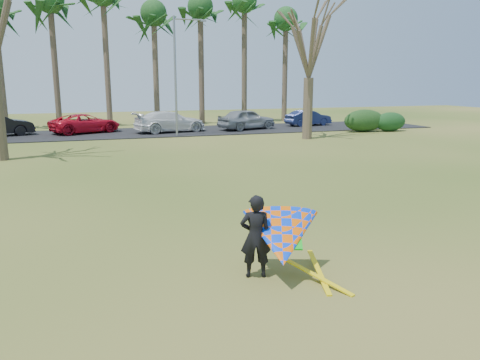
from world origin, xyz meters
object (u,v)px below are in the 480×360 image
object	(u,v)px
car_2	(85,123)
car_3	(170,122)
car_4	(247,119)
car_5	(308,118)
streetlight	(178,71)
kite_flyer	(279,237)
bare_tree_right	(310,36)

from	to	relation	value
car_2	car_3	distance (m)	6.12
car_4	car_5	distance (m)	6.13
streetlight	kite_flyer	bearing A→B (deg)	-96.46
car_3	car_4	bearing A→B (deg)	-101.62
streetlight	car_5	world-z (taller)	streetlight
car_3	car_5	distance (m)	12.06
streetlight	bare_tree_right	bearing A→B (deg)	-27.03
streetlight	car_2	bearing A→B (deg)	148.12
car_3	kite_flyer	world-z (taller)	kite_flyer
car_2	bare_tree_right	bearing A→B (deg)	-143.91
car_3	car_4	xyz separation A→B (m)	(6.00, 0.00, 0.03)
streetlight	car_5	xyz separation A→B (m)	(11.81, 3.82, -3.76)
car_4	car_5	world-z (taller)	car_4
bare_tree_right	car_5	bearing A→B (deg)	63.11
bare_tree_right	car_3	distance (m)	11.80
car_2	car_4	world-z (taller)	car_4
bare_tree_right	car_2	bearing A→B (deg)	150.78
bare_tree_right	kite_flyer	xyz separation A→B (m)	(-10.58, -20.17, -5.72)
car_2	car_4	size ratio (longest dim) A/B	1.06
bare_tree_right	car_4	size ratio (longest dim) A/B	1.97
bare_tree_right	kite_flyer	world-z (taller)	bare_tree_right
car_2	kite_flyer	size ratio (longest dim) A/B	2.08
bare_tree_right	car_5	xyz separation A→B (m)	(3.97, 7.82, -5.86)
car_5	kite_flyer	size ratio (longest dim) A/B	1.65
bare_tree_right	car_4	bearing A→B (deg)	107.29
streetlight	car_2	size ratio (longest dim) A/B	1.61
car_3	car_5	size ratio (longest dim) A/B	1.35
car_4	car_2	bearing A→B (deg)	65.63
streetlight	kite_flyer	world-z (taller)	streetlight
car_2	car_4	xyz separation A→B (m)	(11.98, -1.34, 0.11)
bare_tree_right	car_2	xyz separation A→B (m)	(-14.00, 7.83, -5.81)
car_2	car_5	distance (m)	17.96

